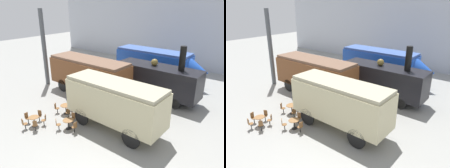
% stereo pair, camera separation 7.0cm
% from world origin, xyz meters
% --- Properties ---
extents(ground_plane, '(80.00, 80.00, 0.00)m').
position_xyz_m(ground_plane, '(0.00, 0.00, 0.00)').
color(ground_plane, gray).
extents(backdrop_wall, '(44.00, 0.15, 9.00)m').
position_xyz_m(backdrop_wall, '(0.00, 15.58, 4.50)').
color(backdrop_wall, '#B2B7C1').
rests_on(backdrop_wall, ground_plane).
extents(streamlined_locomotive, '(10.48, 2.65, 3.49)m').
position_xyz_m(streamlined_locomotive, '(1.07, 8.51, 2.05)').
color(streamlined_locomotive, blue).
rests_on(streamlined_locomotive, ground_plane).
extents(steam_locomotive, '(7.89, 2.42, 5.20)m').
position_xyz_m(steam_locomotive, '(3.20, 4.10, 1.88)').
color(steam_locomotive, black).
rests_on(steam_locomotive, ground_plane).
extents(passenger_coach_wooden, '(8.38, 2.74, 3.55)m').
position_xyz_m(passenger_coach_wooden, '(-2.43, 0.81, 2.16)').
color(passenger_coach_wooden, brown).
rests_on(passenger_coach_wooden, ground_plane).
extents(passenger_coach_vintage, '(7.30, 2.45, 3.56)m').
position_xyz_m(passenger_coach_vintage, '(3.44, -2.64, 2.18)').
color(passenger_coach_vintage, beige).
rests_on(passenger_coach_vintage, ground_plane).
extents(cafe_table_near, '(0.79, 0.79, 0.71)m').
position_xyz_m(cafe_table_near, '(0.91, -4.77, 0.54)').
color(cafe_table_near, black).
rests_on(cafe_table_near, ground_plane).
extents(cafe_table_mid, '(0.85, 0.85, 0.76)m').
position_xyz_m(cafe_table_mid, '(-1.01, -3.40, 0.59)').
color(cafe_table_mid, black).
rests_on(cafe_table_mid, ground_plane).
extents(cafe_table_far, '(0.75, 0.75, 0.74)m').
position_xyz_m(cafe_table_far, '(-1.34, -6.10, 0.55)').
color(cafe_table_far, black).
rests_on(cafe_table_far, ground_plane).
extents(cafe_chair_0, '(0.37, 0.36, 0.87)m').
position_xyz_m(cafe_chair_0, '(1.66, -4.85, 0.51)').
color(cafe_chair_0, black).
rests_on(cafe_chair_0, ground_plane).
extents(cafe_chair_1, '(0.38, 0.40, 0.87)m').
position_xyz_m(cafe_chair_1, '(0.60, -4.06, 0.51)').
color(cafe_chair_1, black).
rests_on(cafe_chair_1, ground_plane).
extents(cafe_chair_2, '(0.40, 0.40, 0.87)m').
position_xyz_m(cafe_chair_2, '(0.45, -5.38, 0.51)').
color(cafe_chair_2, black).
rests_on(cafe_chair_2, ground_plane).
extents(cafe_chair_3, '(0.40, 0.39, 0.87)m').
position_xyz_m(cafe_chair_3, '(-0.30, -3.75, 0.51)').
color(cafe_chair_3, black).
rests_on(cafe_chair_3, ground_plane).
extents(cafe_chair_4, '(0.36, 0.36, 0.87)m').
position_xyz_m(cafe_chair_4, '(-1.06, -2.60, 0.51)').
color(cafe_chair_4, black).
rests_on(cafe_chair_4, ground_plane).
extents(cafe_chair_5, '(0.40, 0.40, 0.87)m').
position_xyz_m(cafe_chair_5, '(-1.67, -3.84, 0.51)').
color(cafe_chair_5, black).
rests_on(cafe_chair_5, ground_plane).
extents(cafe_chair_6, '(0.37, 0.36, 0.87)m').
position_xyz_m(cafe_chair_6, '(-2.08, -6.21, 0.51)').
color(cafe_chair_6, black).
rests_on(cafe_chair_6, ground_plane).
extents(cafe_chair_7, '(0.36, 0.38, 0.87)m').
position_xyz_m(cafe_chair_7, '(-1.47, -6.84, 0.51)').
color(cafe_chair_7, black).
rests_on(cafe_chair_7, ground_plane).
extents(cafe_chair_8, '(0.40, 0.39, 0.87)m').
position_xyz_m(cafe_chair_8, '(-0.68, -6.46, 0.51)').
color(cafe_chair_8, black).
rests_on(cafe_chair_8, ground_plane).
extents(cafe_chair_9, '(0.40, 0.40, 0.87)m').
position_xyz_m(cafe_chair_9, '(-0.80, -5.59, 0.51)').
color(cafe_chair_9, black).
rests_on(cafe_chair_9, ground_plane).
extents(cafe_chair_10, '(0.39, 0.40, 0.87)m').
position_xyz_m(cafe_chair_10, '(-1.67, -5.43, 0.51)').
color(cafe_chair_10, black).
rests_on(cafe_chair_10, ground_plane).
extents(visitor_person, '(0.34, 0.34, 1.60)m').
position_xyz_m(visitor_person, '(-1.67, -2.57, 0.86)').
color(visitor_person, '#262633').
rests_on(visitor_person, ground_plane).
extents(support_pillar, '(0.44, 0.44, 8.00)m').
position_xyz_m(support_pillar, '(-8.00, -0.12, 4.00)').
color(support_pillar, '#4C5156').
rests_on(support_pillar, ground_plane).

